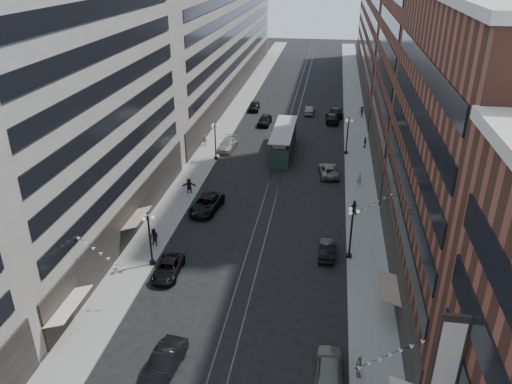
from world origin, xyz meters
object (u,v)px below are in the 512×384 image
Objects in this scene: lamppost_sw_far at (150,237)px; lamppost_se_far at (351,231)px; pedestrian_2 at (154,237)px; pedestrian_8 at (359,178)px; car_2 at (168,269)px; pedestrian_9 at (362,112)px; lamppost_se_mid at (347,134)px; pedestrian_7 at (354,207)px; car_4 at (329,369)px; car_14 at (309,110)px; car_10 at (327,249)px; pedestrian_5 at (189,186)px; pedestrian_6 at (205,140)px; pedestrian_4 at (359,366)px; car_8 at (228,145)px; car_13 at (265,120)px; car_12 at (332,118)px; car_extra_0 at (336,112)px; car_9 at (254,106)px; car_7 at (206,204)px; car_11 at (328,170)px; pedestrian_extra_0 at (365,142)px; lamppost_sw_mid at (215,139)px; streetcar at (283,142)px.

lamppost_se_far is (18.40, 4.00, 0.00)m from lamppost_sw_far.
pedestrian_8 is at bearing 62.13° from pedestrian_2.
car_2 is 2.54× the size of pedestrian_9.
lamppost_se_mid is 3.39× the size of pedestrian_7.
lamppost_sw_far is at bearing -35.00° from car_4.
pedestrian_8 is (3.11, 32.82, 0.14)m from car_4.
lamppost_sw_far is 1.30× the size of car_14.
car_10 is 2.28× the size of pedestrian_5.
pedestrian_6 is at bearing -36.94° from pedestrian_8.
car_2 is 2.61× the size of pedestrian_4.
lamppost_sw_far reaches higher than car_8.
pedestrian_6 is at bearing 115.13° from pedestrian_2.
car_13 reaches higher than car_10.
pedestrian_8 is at bearing 95.30° from car_12.
car_9 is at bearing -6.81° from car_extra_0.
car_13 is at bearing 93.84° from car_7.
pedestrian_6 reaches higher than car_11.
lamppost_se_far is 1.13× the size of car_4.
lamppost_sw_far reaches higher than car_12.
car_10 is 2.72× the size of pedestrian_extra_0.
car_12 is at bearing 49.44° from car_8.
pedestrian_4 is 0.37× the size of car_13.
car_11 is at bearing -106.55° from lamppost_se_mid.
car_10 is at bearing -76.81° from car_9.
lamppost_sw_far is 3.91m from pedestrian_2.
car_4 is 23.01m from pedestrian_2.
car_14 is (-4.05, 27.85, -0.02)m from car_11.
lamppost_sw_far is at bearing -93.86° from car_13.
lamppost_sw_far is 1.02× the size of car_12.
pedestrian_2 is (-19.28, -28.77, -2.01)m from lamppost_se_mid.
lamppost_sw_mid is 2.94× the size of pedestrian_9.
car_8 is 3.43× the size of pedestrian_extra_0.
car_extra_0 is 16.72m from pedestrian_extra_0.
pedestrian_7 is (19.04, -13.86, -2.13)m from lamppost_sw_mid.
pedestrian_7 is (3.04, -10.78, 0.24)m from car_11.
pedestrian_8 is at bearing 3.18° from pedestrian_5.
car_14 is at bearing 64.52° from car_8.
lamppost_se_mid is 1.06× the size of car_11.
lamppost_sw_mid reaches higher than pedestrian_6.
car_10 is at bearing 87.48° from car_extra_0.
car_11 is at bearing 156.24° from pedestrian_6.
streetcar reaches higher than pedestrian_8.
pedestrian_4 is (18.78, -11.17, -2.03)m from lamppost_sw_far.
pedestrian_4 reaches higher than pedestrian_6.
pedestrian_5 is 29.39m from pedestrian_extra_0.
car_4 reaches higher than car_14.
pedestrian_9 is at bearing 175.41° from car_14.
car_13 is 18.84m from pedestrian_extra_0.
car_9 reaches higher than car_2.
car_9 is 20.91m from pedestrian_6.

